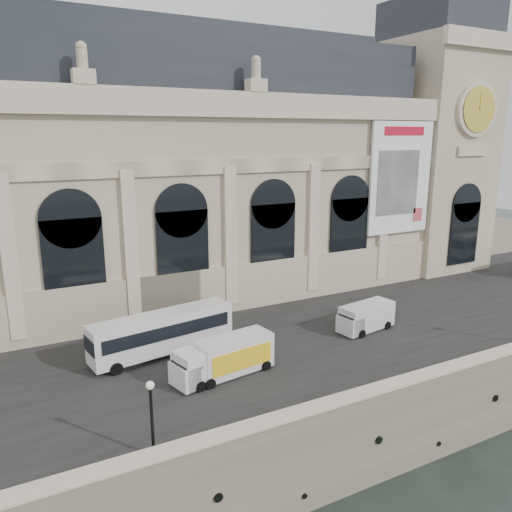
# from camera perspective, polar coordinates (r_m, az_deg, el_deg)

# --- Properties ---
(ground) EXTENTS (260.00, 260.00, 0.00)m
(ground) POSITION_cam_1_polar(r_m,az_deg,el_deg) (38.48, 11.01, -25.15)
(ground) COLOR black
(ground) RESTS_ON ground
(quay) EXTENTS (160.00, 70.00, 6.00)m
(quay) POSITION_cam_1_polar(r_m,az_deg,el_deg) (64.60, -8.61, -5.42)
(quay) COLOR gray
(quay) RESTS_ON ground
(street) EXTENTS (160.00, 24.00, 0.06)m
(street) POSITION_cam_1_polar(r_m,az_deg,el_deg) (45.44, 0.18, -9.58)
(street) COLOR #2D2D2D
(street) RESTS_ON quay
(parapet) EXTENTS (160.00, 1.40, 1.21)m
(parapet) POSITION_cam_1_polar(r_m,az_deg,el_deg) (35.14, 10.89, -16.20)
(parapet) COLOR gray
(parapet) RESTS_ON quay
(museum) EXTENTS (69.00, 18.70, 29.10)m
(museum) POSITION_cam_1_polar(r_m,az_deg,el_deg) (55.59, -13.69, 8.92)
(museum) COLOR beige
(museum) RESTS_ON quay
(clock_pavilion) EXTENTS (13.00, 14.72, 36.70)m
(clock_pavilion) POSITION_cam_1_polar(r_m,az_deg,el_deg) (73.81, 19.25, 12.52)
(clock_pavilion) COLOR beige
(clock_pavilion) RESTS_ON quay
(bus_left) EXTENTS (12.46, 4.30, 3.60)m
(bus_left) POSITION_cam_1_polar(r_m,az_deg,el_deg) (42.65, -10.64, -8.54)
(bus_left) COLOR silver
(bus_left) RESTS_ON quay
(van_b) EXTENTS (6.47, 3.70, 2.71)m
(van_b) POSITION_cam_1_polar(r_m,az_deg,el_deg) (38.32, -5.51, -12.05)
(van_b) COLOR white
(van_b) RESTS_ON quay
(van_c) EXTENTS (6.05, 3.05, 2.58)m
(van_c) POSITION_cam_1_polar(r_m,az_deg,el_deg) (48.11, 12.24, -6.90)
(van_c) COLOR silver
(van_c) RESTS_ON quay
(box_truck) EXTENTS (7.52, 3.41, 2.93)m
(box_truck) POSITION_cam_1_polar(r_m,az_deg,el_deg) (38.98, -3.04, -11.39)
(box_truck) COLOR silver
(box_truck) RESTS_ON quay
(lamp_left) EXTENTS (0.48, 0.48, 4.76)m
(lamp_left) POSITION_cam_1_polar(r_m,az_deg,el_deg) (30.11, -11.81, -17.88)
(lamp_left) COLOR black
(lamp_left) RESTS_ON quay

